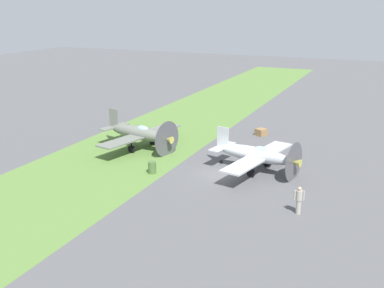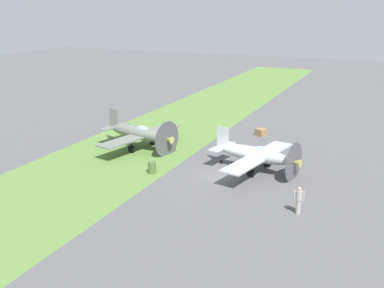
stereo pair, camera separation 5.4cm
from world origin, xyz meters
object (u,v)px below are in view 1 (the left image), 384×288
supply_crate (261,132)px  ground_crew_chief (299,200)px  airplane_wingman (139,133)px  fuel_drum (152,168)px  airplane_lead (256,155)px

supply_crate → ground_crew_chief: bearing=23.2°
ground_crew_chief → supply_crate: (-15.92, -6.81, -0.59)m
airplane_wingman → fuel_drum: 6.50m
airplane_lead → fuel_drum: 7.82m
airplane_lead → airplane_wingman: bearing=-86.4°
fuel_drum → airplane_lead: bearing=117.4°
ground_crew_chief → fuel_drum: (-2.54, -11.34, -0.46)m
airplane_lead → fuel_drum: size_ratio=9.82×
airplane_lead → airplane_wingman: 11.00m
airplane_lead → airplane_wingman: airplane_wingman is taller
airplane_wingman → supply_crate: (-8.34, 8.53, -1.04)m
ground_crew_chief → supply_crate: bearing=-80.5°
airplane_wingman → ground_crew_chief: airplane_wingman is taller
airplane_lead → fuel_drum: bearing=-51.4°
airplane_lead → fuel_drum: (3.57, -6.90, -0.86)m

